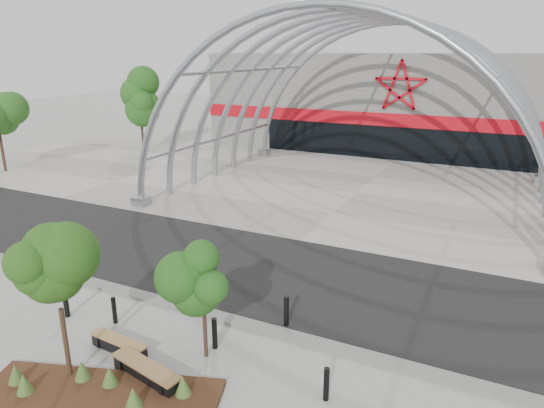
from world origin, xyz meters
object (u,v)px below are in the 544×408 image
object	(u,v)px
bench_1	(146,373)
bollard_2	(215,333)
bench_0	(119,345)
street_tree_1	(203,278)
street_tree_0	(56,279)

from	to	relation	value
bench_1	bollard_2	distance (m)	2.18
bench_0	bollard_2	distance (m)	2.71
street_tree_1	bollard_2	xyz separation A→B (m)	(0.01, 0.44, -1.93)
bollard_2	street_tree_1	bearing A→B (deg)	-91.78
bollard_2	bench_0	bearing A→B (deg)	-150.26
bench_1	bollard_2	world-z (taller)	bollard_2
bench_1	bollard_2	bearing A→B (deg)	68.09
bench_0	bench_1	world-z (taller)	bench_1
bench_1	bollard_2	size ratio (longest dim) A/B	2.39
street_tree_0	bench_0	world-z (taller)	street_tree_0
bollard_2	bench_1	bearing A→B (deg)	-111.91
bench_0	street_tree_1	bearing A→B (deg)	21.10
bench_1	bench_0	bearing A→B (deg)	156.48
bench_0	bench_1	bearing A→B (deg)	-23.52
street_tree_1	bollard_2	world-z (taller)	street_tree_1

